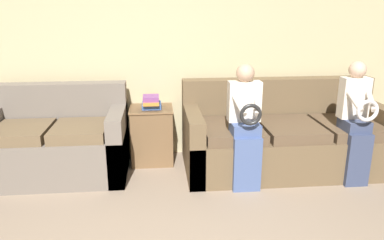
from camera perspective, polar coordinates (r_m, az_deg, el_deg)
The scene contains 7 objects.
wall_back at distance 4.44m, azimuth -3.81°, elevation 10.69°, with size 7.21×0.06×2.55m.
couch_main at distance 4.34m, azimuth 13.96°, elevation -2.71°, with size 2.25×1.00×0.95m.
couch_side at distance 4.25m, azimuth -19.97°, elevation -3.41°, with size 1.48×0.86×0.95m.
child_left_seated at distance 3.69m, azimuth 8.16°, elevation -0.27°, with size 0.33×0.38×1.22m.
child_right_seated at distance 4.10m, azimuth 23.74°, elevation 0.34°, with size 0.28×0.37×1.24m.
side_shelf at distance 4.36m, azimuth -6.12°, elevation -2.17°, with size 0.49×0.46×0.65m.
book_stack at distance 4.26m, azimuth -6.23°, elevation 2.73°, with size 0.21×0.32×0.14m.
Camera 1 is at (-0.14, -1.73, 1.74)m, focal length 35.00 mm.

